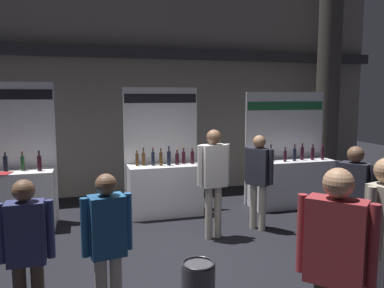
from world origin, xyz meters
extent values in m
plane|color=black|center=(0.00, 0.00, 0.00)|extent=(24.82, 24.82, 0.00)
cube|color=gray|center=(0.00, 4.33, 3.02)|extent=(12.41, 0.25, 6.04)
cube|color=#2D2D33|center=(0.00, 4.02, 3.32)|extent=(12.41, 0.20, 0.24)
cylinder|color=#423D38|center=(4.60, 3.37, 2.68)|extent=(0.56, 0.56, 5.36)
cube|color=white|center=(-2.59, 2.16, 0.52)|extent=(1.53, 0.60, 1.05)
cube|color=white|center=(-2.59, 2.50, 1.30)|extent=(1.61, 0.04, 2.60)
cube|color=black|center=(-2.59, 2.47, 2.37)|extent=(1.56, 0.01, 0.18)
cylinder|color=black|center=(-2.60, 2.17, 1.18)|extent=(0.07, 0.07, 0.27)
cylinder|color=black|center=(-2.60, 2.17, 1.35)|extent=(0.03, 0.03, 0.07)
cylinder|color=gold|center=(-2.60, 2.17, 1.39)|extent=(0.03, 0.03, 0.02)
cylinder|color=#19381E|center=(-2.33, 2.20, 1.17)|extent=(0.07, 0.07, 0.25)
cylinder|color=#19381E|center=(-2.33, 2.20, 1.33)|extent=(0.03, 0.03, 0.07)
cylinder|color=red|center=(-2.33, 2.20, 1.38)|extent=(0.03, 0.03, 0.02)
cylinder|color=black|center=(-2.05, 2.09, 1.18)|extent=(0.07, 0.07, 0.26)
cylinder|color=black|center=(-2.05, 2.09, 1.35)|extent=(0.03, 0.03, 0.08)
cylinder|color=black|center=(-2.05, 2.09, 1.40)|extent=(0.03, 0.03, 0.02)
cube|color=maroon|center=(-2.63, 1.98, 1.05)|extent=(0.34, 0.36, 0.01)
cube|color=white|center=(0.23, 2.30, 0.50)|extent=(1.43, 0.60, 1.00)
cube|color=white|center=(0.23, 2.64, 1.26)|extent=(1.50, 0.04, 2.52)
cube|color=black|center=(0.23, 2.61, 2.30)|extent=(1.46, 0.01, 0.18)
cylinder|color=#472D14|center=(-0.31, 2.35, 1.12)|extent=(0.06, 0.06, 0.24)
cylinder|color=#472D14|center=(-0.31, 2.35, 1.27)|extent=(0.03, 0.03, 0.06)
cylinder|color=gold|center=(-0.31, 2.35, 1.31)|extent=(0.03, 0.03, 0.02)
cylinder|color=#472D14|center=(-0.18, 2.37, 1.12)|extent=(0.07, 0.07, 0.24)
cylinder|color=#472D14|center=(-0.18, 2.37, 1.28)|extent=(0.03, 0.03, 0.09)
cylinder|color=black|center=(-0.18, 2.37, 1.34)|extent=(0.03, 0.03, 0.02)
cylinder|color=black|center=(0.00, 2.31, 1.13)|extent=(0.06, 0.06, 0.26)
cylinder|color=black|center=(0.00, 2.31, 1.30)|extent=(0.03, 0.03, 0.07)
cylinder|color=red|center=(0.00, 2.31, 1.34)|extent=(0.03, 0.03, 0.02)
cylinder|color=#472D14|center=(0.15, 2.26, 1.13)|extent=(0.06, 0.06, 0.26)
cylinder|color=#472D14|center=(0.15, 2.26, 1.29)|extent=(0.03, 0.03, 0.07)
cylinder|color=black|center=(0.15, 2.26, 1.33)|extent=(0.03, 0.03, 0.02)
cylinder|color=black|center=(0.30, 2.24, 1.14)|extent=(0.07, 0.07, 0.27)
cylinder|color=black|center=(0.30, 2.24, 1.32)|extent=(0.03, 0.03, 0.09)
cylinder|color=black|center=(0.30, 2.24, 1.37)|extent=(0.03, 0.03, 0.02)
cylinder|color=black|center=(0.47, 2.28, 1.11)|extent=(0.08, 0.08, 0.22)
cylinder|color=black|center=(0.47, 2.28, 1.26)|extent=(0.03, 0.03, 0.07)
cylinder|color=gold|center=(0.47, 2.28, 1.30)|extent=(0.03, 0.03, 0.02)
cylinder|color=black|center=(0.62, 2.34, 1.12)|extent=(0.07, 0.07, 0.24)
cylinder|color=black|center=(0.62, 2.34, 1.28)|extent=(0.03, 0.03, 0.08)
cylinder|color=gold|center=(0.62, 2.34, 1.33)|extent=(0.03, 0.03, 0.02)
cylinder|color=black|center=(0.79, 2.29, 1.12)|extent=(0.07, 0.07, 0.25)
cylinder|color=black|center=(0.79, 2.29, 1.28)|extent=(0.03, 0.03, 0.07)
cylinder|color=gold|center=(0.79, 2.29, 1.32)|extent=(0.03, 0.03, 0.02)
cube|color=white|center=(2.95, 2.16, 0.50)|extent=(1.76, 0.60, 0.99)
cube|color=white|center=(2.95, 2.50, 1.22)|extent=(1.85, 0.04, 2.43)
cube|color=#1E6638|center=(2.95, 2.48, 2.13)|extent=(1.80, 0.01, 0.18)
cylinder|color=black|center=(2.28, 2.17, 1.13)|extent=(0.06, 0.06, 0.27)
cylinder|color=black|center=(2.28, 2.17, 1.31)|extent=(0.03, 0.03, 0.09)
cylinder|color=black|center=(2.28, 2.17, 1.36)|extent=(0.03, 0.03, 0.02)
cylinder|color=black|center=(2.48, 2.23, 1.12)|extent=(0.07, 0.07, 0.25)
cylinder|color=black|center=(2.48, 2.23, 1.28)|extent=(0.03, 0.03, 0.07)
cylinder|color=black|center=(2.48, 2.23, 1.33)|extent=(0.03, 0.03, 0.02)
cylinder|color=black|center=(2.73, 2.06, 1.10)|extent=(0.06, 0.06, 0.22)
cylinder|color=black|center=(2.73, 2.06, 1.25)|extent=(0.03, 0.03, 0.08)
cylinder|color=gold|center=(2.73, 2.06, 1.30)|extent=(0.03, 0.03, 0.02)
cylinder|color=black|center=(2.96, 2.08, 1.12)|extent=(0.07, 0.07, 0.26)
cylinder|color=black|center=(2.96, 2.08, 1.29)|extent=(0.03, 0.03, 0.08)
cylinder|color=red|center=(2.96, 2.08, 1.34)|extent=(0.03, 0.03, 0.02)
cylinder|color=black|center=(3.18, 2.15, 1.13)|extent=(0.07, 0.07, 0.28)
cylinder|color=black|center=(3.18, 2.15, 1.31)|extent=(0.03, 0.03, 0.08)
cylinder|color=gold|center=(3.18, 2.15, 1.36)|extent=(0.03, 0.03, 0.02)
cylinder|color=black|center=(3.40, 2.10, 1.12)|extent=(0.07, 0.07, 0.26)
cylinder|color=black|center=(3.40, 2.10, 1.29)|extent=(0.03, 0.03, 0.08)
cylinder|color=gold|center=(3.40, 2.10, 1.34)|extent=(0.03, 0.03, 0.02)
cylinder|color=black|center=(3.63, 2.07, 1.11)|extent=(0.06, 0.06, 0.25)
cylinder|color=black|center=(3.63, 2.07, 1.27)|extent=(0.03, 0.03, 0.06)
cylinder|color=red|center=(3.63, 2.07, 1.31)|extent=(0.03, 0.03, 0.02)
torus|color=black|center=(-0.18, -1.32, 0.59)|extent=(0.36, 0.36, 0.02)
cylinder|color=#ADA393|center=(0.65, 0.82, 0.44)|extent=(0.12, 0.12, 0.87)
cylinder|color=#ADA393|center=(0.82, 0.84, 0.44)|extent=(0.12, 0.12, 0.87)
cube|color=silver|center=(0.73, 0.83, 1.22)|extent=(0.43, 0.28, 0.69)
sphere|color=brown|center=(0.73, 0.83, 1.69)|extent=(0.24, 0.24, 0.24)
cylinder|color=silver|center=(0.49, 0.80, 1.24)|extent=(0.08, 0.08, 0.66)
cylinder|color=silver|center=(0.98, 0.86, 1.24)|extent=(0.08, 0.08, 0.66)
cube|color=#ADA393|center=(1.36, -2.21, 1.21)|extent=(0.36, 0.29, 0.69)
cylinder|color=#ADA393|center=(1.17, -2.26, 1.23)|extent=(0.08, 0.08, 0.65)
cube|color=maroon|center=(0.58, -2.56, 1.22)|extent=(0.46, 0.48, 0.69)
sphere|color=tan|center=(0.58, -2.56, 1.69)|extent=(0.24, 0.24, 0.24)
cylinder|color=maroon|center=(0.76, -2.76, 1.23)|extent=(0.08, 0.08, 0.65)
cylinder|color=maroon|center=(0.40, -2.36, 1.23)|extent=(0.08, 0.08, 0.65)
cylinder|color=#ADA393|center=(1.68, 0.94, 0.40)|extent=(0.12, 0.12, 0.81)
cylinder|color=#ADA393|center=(1.58, 1.09, 0.40)|extent=(0.12, 0.12, 0.81)
cube|color=#23232D|center=(1.63, 1.02, 1.13)|extent=(0.42, 0.45, 0.64)
sphere|color=#8C6647|center=(1.63, 1.02, 1.57)|extent=(0.22, 0.22, 0.22)
cylinder|color=#23232D|center=(1.77, 0.82, 1.14)|extent=(0.08, 0.08, 0.61)
cylinder|color=#23232D|center=(1.49, 1.21, 1.14)|extent=(0.08, 0.08, 0.61)
cylinder|color=#ADA393|center=(2.28, -0.76, 0.40)|extent=(0.12, 0.12, 0.81)
cylinder|color=#ADA393|center=(2.19, -0.62, 0.40)|extent=(0.12, 0.12, 0.81)
cube|color=#23232D|center=(2.24, -0.69, 1.13)|extent=(0.41, 0.45, 0.64)
sphere|color=brown|center=(2.24, -0.69, 1.57)|extent=(0.22, 0.22, 0.22)
cylinder|color=#23232D|center=(2.36, -0.89, 1.15)|extent=(0.08, 0.08, 0.61)
cylinder|color=#23232D|center=(2.11, -0.49, 1.15)|extent=(0.08, 0.08, 0.61)
cube|color=navy|center=(-1.11, -1.28, 1.08)|extent=(0.38, 0.29, 0.61)
sphere|color=brown|center=(-1.11, -1.28, 1.50)|extent=(0.21, 0.21, 0.21)
cylinder|color=navy|center=(-0.90, -1.24, 1.09)|extent=(0.08, 0.08, 0.58)
cylinder|color=navy|center=(-1.32, -1.32, 1.09)|extent=(0.08, 0.08, 0.58)
cube|color=navy|center=(-1.86, -1.22, 1.06)|extent=(0.35, 0.23, 0.60)
sphere|color=brown|center=(-1.86, -1.22, 1.47)|extent=(0.21, 0.21, 0.21)
cylinder|color=navy|center=(-2.08, -1.23, 1.08)|extent=(0.08, 0.08, 0.57)
cylinder|color=navy|center=(-1.64, -1.22, 1.08)|extent=(0.08, 0.08, 0.57)
camera|label=1|loc=(-1.32, -5.09, 2.36)|focal=36.49mm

